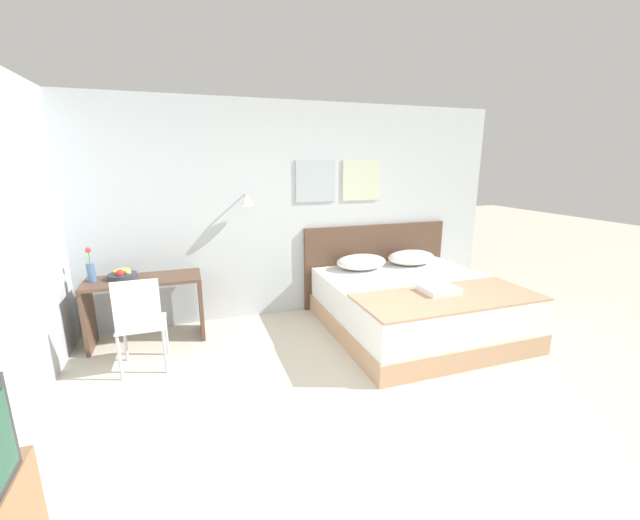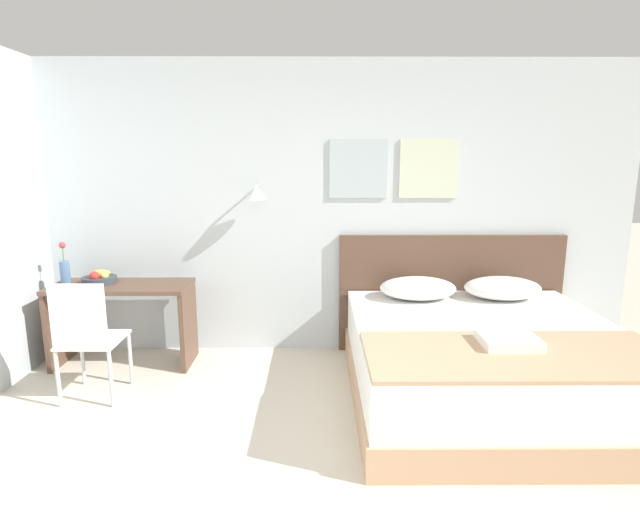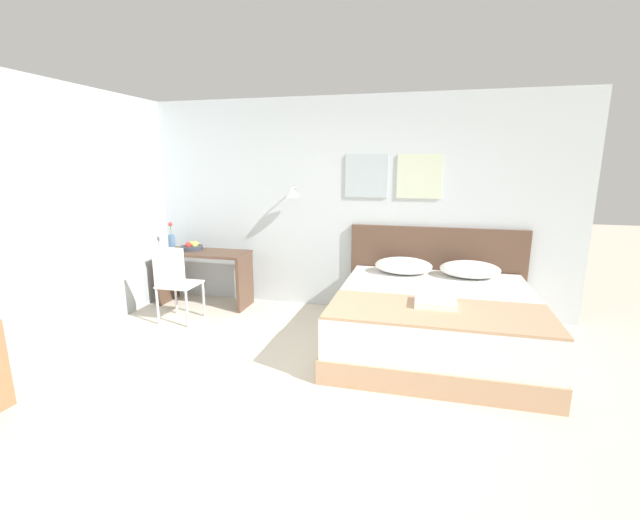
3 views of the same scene
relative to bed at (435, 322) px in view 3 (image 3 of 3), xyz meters
The scene contains 12 objects.
ground_plane 1.92m from the bed, 130.39° to the right, with size 24.00×24.00×0.00m, color beige.
wall_back 1.94m from the bed, 138.14° to the left, with size 5.76×0.31×2.65m.
bed is the anchor object (origin of this frame).
headboard 1.07m from the bed, 90.00° to the left, with size 2.08×0.06×1.10m.
pillow_left 0.90m from the bed, 117.02° to the left, with size 0.66×0.46×0.19m.
pillow_right 0.90m from the bed, 62.98° to the left, with size 0.66×0.46×0.19m.
throw_blanket 0.66m from the bed, 90.00° to the right, with size 1.90×0.80×0.02m.
folded_towel_near_foot 0.57m from the bed, 92.18° to the right, with size 0.36×0.31×0.06m.
desk 3.04m from the bed, 166.43° to the left, with size 1.17×0.50×0.72m.
desk_chair 2.95m from the bed, behind, with size 0.42×0.42×0.93m.
fruit_bowl 3.28m from the bed, 166.31° to the left, with size 0.29×0.29×0.12m.
flower_vase 3.56m from the bed, 167.66° to the left, with size 0.08×0.08×0.37m.
Camera 3 is at (1.10, -2.78, 1.86)m, focal length 24.00 mm.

